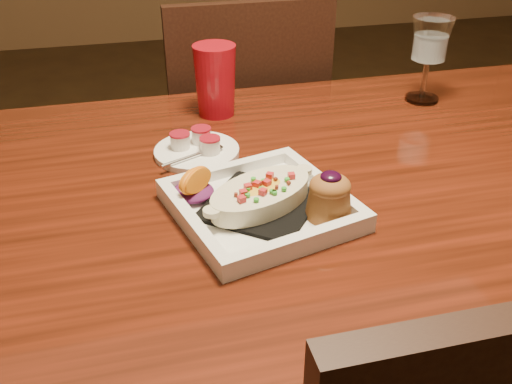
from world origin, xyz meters
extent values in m
cube|color=maroon|center=(0.00, 0.00, 0.73)|extent=(1.50, 0.90, 0.04)
cylinder|color=black|center=(0.67, 0.37, 0.35)|extent=(0.07, 0.07, 0.71)
cube|color=black|center=(0.00, 0.70, 0.45)|extent=(0.42, 0.42, 0.04)
cylinder|color=black|center=(0.17, 0.87, 0.23)|extent=(0.04, 0.04, 0.45)
cylinder|color=black|center=(-0.17, 0.87, 0.23)|extent=(0.04, 0.04, 0.45)
cylinder|color=black|center=(0.17, 0.53, 0.23)|extent=(0.04, 0.04, 0.45)
cylinder|color=black|center=(-0.17, 0.53, 0.23)|extent=(0.04, 0.04, 0.45)
cube|color=black|center=(0.00, 0.51, 0.70)|extent=(0.40, 0.03, 0.46)
cube|color=white|center=(-0.12, -0.07, 0.76)|extent=(0.30, 0.30, 0.01)
cube|color=black|center=(-0.12, -0.07, 0.77)|extent=(0.21, 0.21, 0.01)
ellipsoid|color=yellow|center=(-0.12, -0.07, 0.78)|extent=(0.17, 0.14, 0.03)
ellipsoid|color=#57144E|center=(-0.22, -0.02, 0.77)|extent=(0.07, 0.07, 0.02)
cone|color=brown|center=(-0.03, -0.11, 0.79)|extent=(0.07, 0.07, 0.05)
ellipsoid|color=brown|center=(-0.03, -0.11, 0.81)|extent=(0.06, 0.06, 0.03)
ellipsoid|color=black|center=(-0.03, -0.11, 0.83)|extent=(0.03, 0.03, 0.01)
cylinder|color=silver|center=(0.33, 0.29, 0.75)|extent=(0.07, 0.07, 0.01)
cylinder|color=silver|center=(0.33, 0.29, 0.80)|extent=(0.01, 0.01, 0.08)
cone|color=silver|center=(0.33, 0.29, 0.88)|extent=(0.09, 0.09, 0.09)
cylinder|color=white|center=(-0.19, 0.15, 0.76)|extent=(0.15, 0.15, 0.01)
cylinder|color=white|center=(-0.21, 0.16, 0.77)|extent=(0.03, 0.03, 0.03)
cylinder|color=#A91426|center=(-0.21, 0.16, 0.79)|extent=(0.04, 0.04, 0.00)
cylinder|color=white|center=(-0.17, 0.17, 0.77)|extent=(0.03, 0.03, 0.03)
cylinder|color=#A91426|center=(-0.17, 0.17, 0.79)|extent=(0.04, 0.04, 0.00)
cylinder|color=white|center=(-0.17, 0.13, 0.77)|extent=(0.03, 0.03, 0.03)
cylinder|color=#A91426|center=(-0.17, 0.13, 0.79)|extent=(0.04, 0.04, 0.00)
cylinder|color=white|center=(-0.16, 0.15, 0.76)|extent=(0.04, 0.04, 0.03)
cylinder|color=#A91426|center=(-0.16, 0.15, 0.78)|extent=(0.04, 0.04, 0.00)
cone|color=#AC0C19|center=(-0.12, 0.32, 0.82)|extent=(0.09, 0.09, 0.14)
camera|label=1|loc=(-0.30, -0.76, 1.22)|focal=40.00mm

